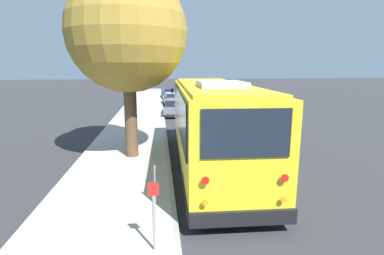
% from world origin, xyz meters
% --- Properties ---
extents(ground_plane, '(160.00, 160.00, 0.00)m').
position_xyz_m(ground_plane, '(0.00, 0.00, 0.00)').
color(ground_plane, '#333335').
extents(sidewalk_slab, '(80.00, 3.63, 0.15)m').
position_xyz_m(sidewalk_slab, '(0.00, 3.44, 0.07)').
color(sidewalk_slab, '#B2AFA8').
rests_on(sidewalk_slab, ground).
extents(curb_strip, '(80.00, 0.14, 0.15)m').
position_xyz_m(curb_strip, '(0.00, 1.56, 0.07)').
color(curb_strip, '#9D9A94').
rests_on(curb_strip, ground).
extents(shuttle_bus, '(10.03, 2.81, 3.43)m').
position_xyz_m(shuttle_bus, '(0.39, -0.11, 1.84)').
color(shuttle_bus, yellow).
rests_on(shuttle_bus, ground).
extents(parked_sedan_gray, '(4.71, 1.99, 1.28)m').
position_xyz_m(parked_sedan_gray, '(13.49, 0.59, 0.59)').
color(parked_sedan_gray, slate).
rests_on(parked_sedan_gray, ground).
extents(parked_sedan_silver, '(4.29, 1.95, 1.29)m').
position_xyz_m(parked_sedan_silver, '(19.21, 0.51, 0.60)').
color(parked_sedan_silver, '#A8AAAF').
rests_on(parked_sedan_silver, ground).
extents(parked_sedan_blue, '(4.52, 1.98, 1.27)m').
position_xyz_m(parked_sedan_blue, '(25.40, 0.57, 0.59)').
color(parked_sedan_blue, navy).
rests_on(parked_sedan_blue, ground).
extents(street_tree, '(4.75, 4.75, 8.15)m').
position_xyz_m(street_tree, '(1.94, 3.07, 5.52)').
color(street_tree, brown).
rests_on(street_tree, sidewalk_slab).
extents(sign_post_near, '(0.06, 0.22, 1.49)m').
position_xyz_m(sign_post_near, '(-5.03, 2.04, 0.92)').
color(sign_post_near, gray).
rests_on(sign_post_near, sidewalk_slab).
extents(sign_post_far, '(0.06, 0.06, 1.11)m').
position_xyz_m(sign_post_far, '(-2.90, 2.04, 0.70)').
color(sign_post_far, gray).
rests_on(sign_post_far, sidewalk_slab).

